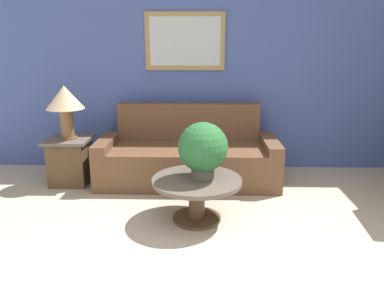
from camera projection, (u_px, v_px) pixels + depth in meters
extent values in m
cube|color=#42569E|center=(233.00, 73.00, 4.97)|extent=(7.52, 0.06, 2.60)
cube|color=#997A4C|center=(185.00, 41.00, 4.83)|extent=(1.03, 0.03, 0.73)
cube|color=#B2BCC6|center=(185.00, 41.00, 4.82)|extent=(0.91, 0.01, 0.61)
cube|color=brown|center=(188.00, 164.00, 4.67)|extent=(1.84, 0.89, 0.46)
cube|color=brown|center=(189.00, 121.00, 4.90)|extent=(1.84, 0.16, 0.48)
cube|color=brown|center=(107.00, 160.00, 4.68)|extent=(0.18, 0.89, 0.56)
cube|color=brown|center=(269.00, 161.00, 4.63)|extent=(0.18, 0.89, 0.56)
cylinder|color=#4C3823|center=(197.00, 218.00, 3.71)|extent=(0.48, 0.48, 0.03)
cylinder|color=#4C3823|center=(197.00, 200.00, 3.66)|extent=(0.16, 0.16, 0.36)
cylinder|color=brown|center=(197.00, 181.00, 3.61)|extent=(0.87, 0.87, 0.04)
cube|color=#4C3823|center=(70.00, 162.00, 4.61)|extent=(0.44, 0.44, 0.54)
cube|color=brown|center=(68.00, 140.00, 4.54)|extent=(0.52, 0.52, 0.03)
cylinder|color=brown|center=(68.00, 138.00, 4.53)|extent=(0.22, 0.22, 0.02)
cylinder|color=brown|center=(67.00, 123.00, 4.48)|extent=(0.16, 0.16, 0.34)
cone|color=tan|center=(65.00, 97.00, 4.40)|extent=(0.45, 0.45, 0.27)
cylinder|color=#4C4742|center=(203.00, 172.00, 3.59)|extent=(0.22, 0.22, 0.14)
sphere|color=#235B2D|center=(203.00, 147.00, 3.52)|extent=(0.48, 0.48, 0.48)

